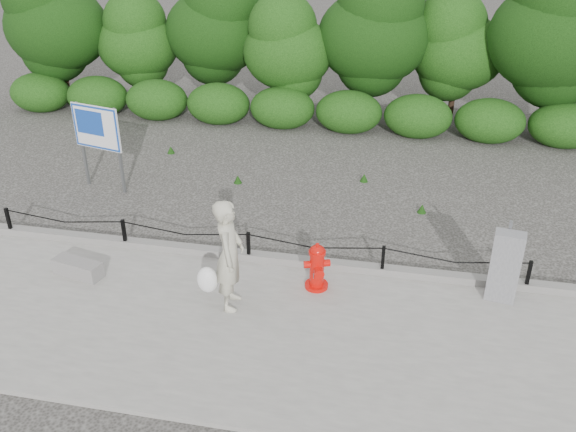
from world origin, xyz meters
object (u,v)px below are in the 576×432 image
(fire_hydrant, at_px, (317,267))
(advertising_sign, at_px, (97,131))
(utility_cabinet, at_px, (505,266))
(concrete_block, at_px, (78,268))
(pedestrian, at_px, (228,257))

(fire_hydrant, xyz_separation_m, advertising_sign, (-5.61, 3.19, 0.95))
(utility_cabinet, bearing_deg, fire_hydrant, -165.27)
(concrete_block, distance_m, utility_cabinet, 7.49)
(fire_hydrant, height_order, utility_cabinet, utility_cabinet)
(fire_hydrant, height_order, advertising_sign, advertising_sign)
(advertising_sign, bearing_deg, fire_hydrant, -15.85)
(pedestrian, bearing_deg, utility_cabinet, -83.20)
(fire_hydrant, distance_m, concrete_block, 4.34)
(pedestrian, distance_m, advertising_sign, 5.85)
(concrete_block, bearing_deg, advertising_sign, 109.56)
(utility_cabinet, bearing_deg, pedestrian, -156.95)
(fire_hydrant, xyz_separation_m, pedestrian, (-1.34, -0.80, 0.53))
(concrete_block, xyz_separation_m, advertising_sign, (-1.30, 3.67, 1.22))
(utility_cabinet, relative_size, advertising_sign, 0.69)
(fire_hydrant, xyz_separation_m, utility_cabinet, (3.12, 0.30, 0.22))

